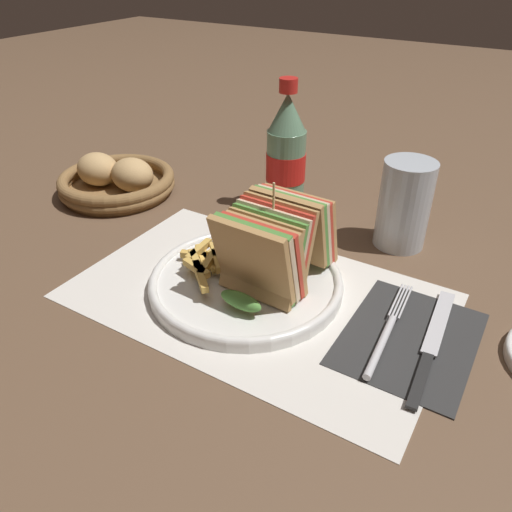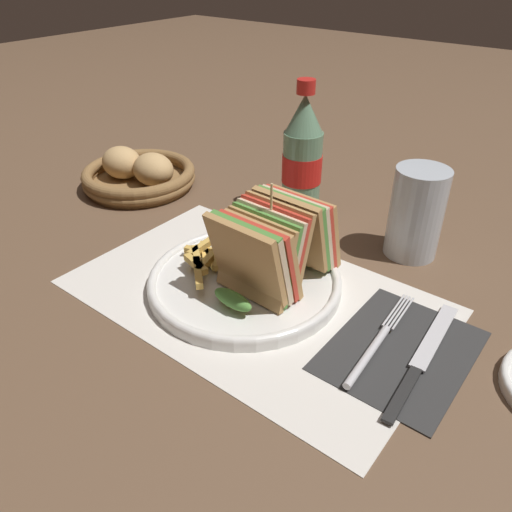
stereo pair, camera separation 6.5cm
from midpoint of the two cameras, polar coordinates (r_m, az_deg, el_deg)
name	(u,v)px [view 2 (the right image)]	position (r m, az deg, el deg)	size (l,w,h in m)	color
ground_plane	(233,296)	(0.65, 0.22, -4.65)	(4.00, 4.00, 0.00)	brown
placemat	(254,295)	(0.65, 2.61, -4.63)	(0.47, 0.29, 0.00)	silver
plate_main	(247,281)	(0.66, 1.77, -3.02)	(0.26, 0.26, 0.02)	white
club_sandwich	(272,246)	(0.62, 4.85, 1.01)	(0.11, 0.18, 0.14)	tan
fries_pile	(207,258)	(0.67, -2.88, -0.27)	(0.10, 0.10, 0.02)	gold
ketchup_blob	(238,251)	(0.69, 0.68, 0.53)	(0.04, 0.04, 0.01)	maroon
napkin	(401,350)	(0.60, 19.31, -10.23)	(0.14, 0.18, 0.00)	#2D2D2D
fork	(375,345)	(0.59, 16.64, -9.86)	(0.02, 0.18, 0.01)	silver
knife	(422,359)	(0.59, 21.56, -10.98)	(0.03, 0.21, 0.00)	black
coke_bottle_near	(302,157)	(0.83, 7.62, 11.10)	(0.07, 0.07, 0.21)	slate
glass_near	(415,219)	(0.75, 20.13, 3.96)	(0.08, 0.08, 0.13)	silver
bread_basket	(139,174)	(0.95, -11.32, 9.08)	(0.21, 0.21, 0.07)	olive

